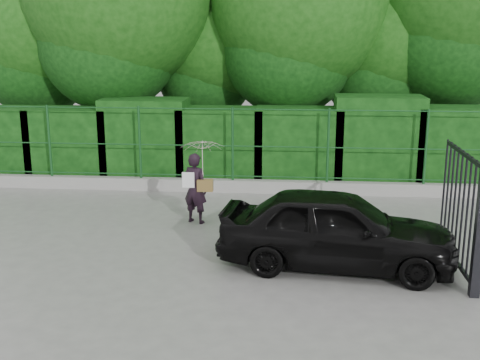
{
  "coord_description": "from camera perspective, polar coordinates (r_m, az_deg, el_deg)",
  "views": [
    {
      "loc": [
        1.84,
        -9.8,
        3.87
      ],
      "look_at": [
        0.86,
        1.3,
        1.1
      ],
      "focal_mm": 45.0,
      "sensor_mm": 36.0,
      "label": 1
    }
  ],
  "objects": [
    {
      "name": "hedge",
      "position": [
        15.66,
        -1.27,
        3.47
      ],
      "size": [
        14.2,
        1.2,
        2.3
      ],
      "color": "black",
      "rests_on": "ground"
    },
    {
      "name": "fence",
      "position": [
        14.64,
        -1.4,
        3.45
      ],
      "size": [
        14.13,
        0.06,
        1.8
      ],
      "color": "#15471D",
      "rests_on": "kerb"
    },
    {
      "name": "kerb",
      "position": [
        14.89,
        -2.22,
        -0.52
      ],
      "size": [
        14.0,
        0.25,
        0.3
      ],
      "primitive_type": "cube",
      "color": "#9E9E99",
      "rests_on": "ground"
    },
    {
      "name": "gate",
      "position": [
        9.86,
        21.11,
        -2.8
      ],
      "size": [
        0.22,
        2.33,
        2.36
      ],
      "color": "black",
      "rests_on": "ground"
    },
    {
      "name": "car",
      "position": [
        10.16,
        9.14,
        -4.6
      ],
      "size": [
        4.07,
        2.04,
        1.33
      ],
      "primitive_type": "imported",
      "rotation": [
        0.0,
        0.0,
        1.45
      ],
      "color": "black",
      "rests_on": "ground"
    },
    {
      "name": "woman",
      "position": [
        12.29,
        -3.79,
        1.12
      ],
      "size": [
        0.91,
        0.91,
        1.73
      ],
      "color": "black",
      "rests_on": "ground"
    },
    {
      "name": "ground",
      "position": [
        10.7,
        -5.26,
        -7.31
      ],
      "size": [
        80.0,
        80.0,
        0.0
      ],
      "primitive_type": "plane",
      "color": "gray"
    },
    {
      "name": "trees",
      "position": [
        17.57,
        2.87,
        16.39
      ],
      "size": [
        17.1,
        6.15,
        8.08
      ],
      "color": "black",
      "rests_on": "ground"
    }
  ]
}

